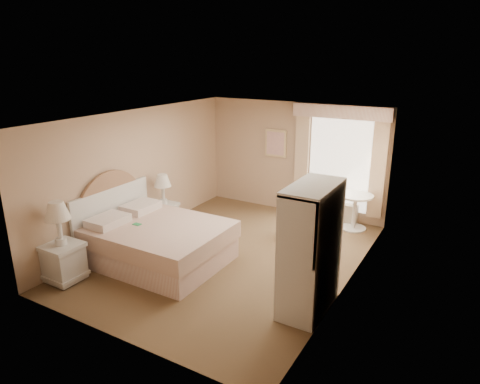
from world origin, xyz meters
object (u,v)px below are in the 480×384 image
Objects in this scene: cafe_chair at (295,210)px; round_table at (355,206)px; armoire at (310,259)px; nightstand_far at (164,209)px; nightstand_near at (63,252)px; bed at (153,239)px.

round_table is at bearing 46.69° from cafe_chair.
nightstand_far is at bearing 161.35° from armoire.
nightstand_near reaches higher than cafe_chair.
nightstand_near is at bearing -117.35° from cafe_chair.
bed reaches higher than round_table.
bed is at bearing -119.37° from cafe_chair.
armoire is at bearing -0.89° from bed.
armoire is at bearing -18.65° from nightstand_far.
nightstand_far is 3.87m from armoire.
cafe_chair is (2.42, 1.16, 0.06)m from nightstand_far.
cafe_chair is at bearing 25.70° from nightstand_far.
armoire reaches higher than cafe_chair.
nightstand_near is 2.47m from nightstand_far.
nightstand_near is 1.13× the size of nightstand_far.
armoire reaches higher than bed.
nightstand_near is at bearing -119.69° from bed.
nightstand_far is at bearing -149.57° from round_table.
armoire reaches higher than round_table.
round_table is 1.28m from cafe_chair.
cafe_chair is at bearing 117.30° from armoire.
nightstand_far is 0.63× the size of armoire.
nightstand_far is 2.68m from cafe_chair.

